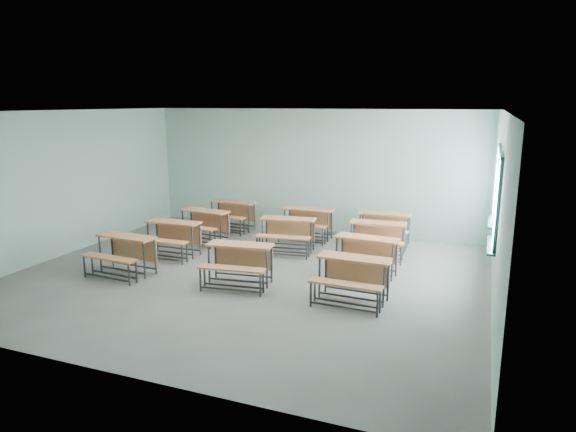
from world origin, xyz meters
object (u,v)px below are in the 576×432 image
desk_unit_r1c0 (171,233)px  desk_unit_r3c0 (231,211)px  desk_unit_r2c1 (287,230)px  desk_unit_r3c2 (384,224)px  desk_unit_r3c1 (307,219)px  desk_unit_r2c0 (202,221)px  desk_unit_r0c1 (238,258)px  desk_unit_r0c0 (123,249)px  desk_unit_r1c2 (365,251)px  desk_unit_r2c2 (377,234)px  desk_unit_r0c2 (352,273)px

desk_unit_r1c0 → desk_unit_r3c0: same height
desk_unit_r2c1 → desk_unit_r3c2: size_ratio=1.05×
desk_unit_r3c1 → desk_unit_r2c0: bearing=-154.2°
desk_unit_r3c0 → desk_unit_r3c2: (4.10, -0.01, 0.00)m
desk_unit_r3c2 → desk_unit_r0c1: bearing=-120.4°
desk_unit_r2c0 → desk_unit_r1c0: bearing=-84.7°
desk_unit_r2c1 → desk_unit_r0c0: bearing=-140.2°
desk_unit_r3c0 → desk_unit_r1c0: bearing=-89.2°
desk_unit_r2c0 → desk_unit_r3c0: size_ratio=1.03×
desk_unit_r1c0 → desk_unit_r3c2: same height
desk_unit_r2c0 → desk_unit_r2c1: bearing=4.5°
desk_unit_r1c2 → desk_unit_r3c0: same height
desk_unit_r2c2 → desk_unit_r1c0: bearing=-164.1°
desk_unit_r0c2 → desk_unit_r2c1: bearing=133.5°
desk_unit_r1c0 → desk_unit_r2c0: 1.32m
desk_unit_r0c2 → desk_unit_r2c2: same height
desk_unit_r1c0 → desk_unit_r3c0: bearing=86.2°
desk_unit_r0c2 → desk_unit_r2c2: (-0.13, 2.75, 0.00)m
desk_unit_r2c2 → desk_unit_r3c0: size_ratio=1.00×
desk_unit_r0c1 → desk_unit_r0c2: size_ratio=1.06×
desk_unit_r1c2 → desk_unit_r2c0: bearing=170.1°
desk_unit_r1c0 → desk_unit_r2c0: bearing=88.0°
desk_unit_r0c0 → desk_unit_r3c2: same height
desk_unit_r0c0 → desk_unit_r1c2: size_ratio=1.00×
desk_unit_r0c2 → desk_unit_r2c2: size_ratio=0.98×
desk_unit_r0c2 → desk_unit_r2c1: size_ratio=0.95×
desk_unit_r0c1 → desk_unit_r2c1: bearing=81.3°
desk_unit_r1c2 → desk_unit_r3c1: size_ratio=1.05×
desk_unit_r2c1 → desk_unit_r2c2: 2.03m
desk_unit_r1c2 → desk_unit_r2c2: bearing=96.1°
desk_unit_r0c2 → desk_unit_r3c1: 4.18m
desk_unit_r1c2 → desk_unit_r2c1: (-2.04, 1.03, 0.00)m
desk_unit_r0c1 → desk_unit_r2c1: (0.05, 2.37, 0.00)m
desk_unit_r0c0 → desk_unit_r3c2: (4.42, 4.01, 0.00)m
desk_unit_r0c0 → desk_unit_r0c1: bearing=10.7°
desk_unit_r2c0 → desk_unit_r2c1: 2.26m
desk_unit_r0c0 → desk_unit_r3c0: bearing=89.9°
desk_unit_r0c0 → desk_unit_r2c1: same height
desk_unit_r0c1 → desk_unit_r1c2: bearing=25.0°
desk_unit_r2c1 → desk_unit_r0c2: bearing=-55.7°
desk_unit_r0c1 → desk_unit_r2c0: 3.30m
desk_unit_r2c0 → desk_unit_r2c1: same height
desk_unit_r2c1 → desk_unit_r3c2: (1.96, 1.37, 0.00)m
desk_unit_r0c0 → desk_unit_r3c0: 4.03m
desk_unit_r0c1 → desk_unit_r3c0: size_ratio=1.04×
desk_unit_r0c1 → desk_unit_r3c2: bearing=54.2°
desk_unit_r2c2 → desk_unit_r3c2: same height
desk_unit_r0c1 → desk_unit_r1c2: (2.09, 1.34, 0.00)m
desk_unit_r0c1 → desk_unit_r0c2: same height
desk_unit_r1c2 → desk_unit_r2c0: same height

